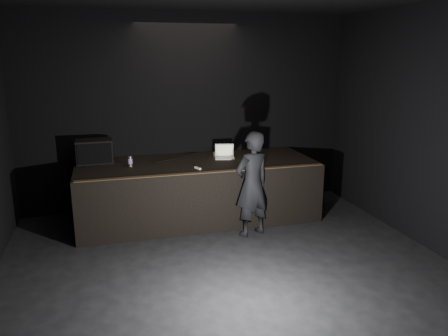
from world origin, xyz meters
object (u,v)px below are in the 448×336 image
object	(u,v)px
stage_monitor	(94,151)
laptop	(225,154)
stage_riser	(198,190)
beer_can	(130,161)
person	(252,184)

from	to	relation	value
stage_monitor	laptop	size ratio (longest dim) A/B	1.54
laptop	stage_riser	bearing A→B (deg)	-147.36
beer_can	person	xyz separation A→B (m)	(1.78, -0.93, -0.26)
stage_riser	person	world-z (taller)	person
laptop	person	distance (m)	1.17
stage_monitor	beer_can	bearing A→B (deg)	-39.68
laptop	person	bearing A→B (deg)	-70.53
stage_riser	stage_monitor	world-z (taller)	stage_monitor
laptop	beer_can	size ratio (longest dim) A/B	2.26
stage_riser	person	distance (m)	1.20
stage_monitor	person	bearing A→B (deg)	-31.99
laptop	beer_can	bearing A→B (deg)	-159.52
stage_riser	beer_can	distance (m)	1.26
stage_riser	person	xyz separation A→B (m)	(0.66, -0.95, 0.33)
laptop	person	size ratio (longest dim) A/B	0.24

